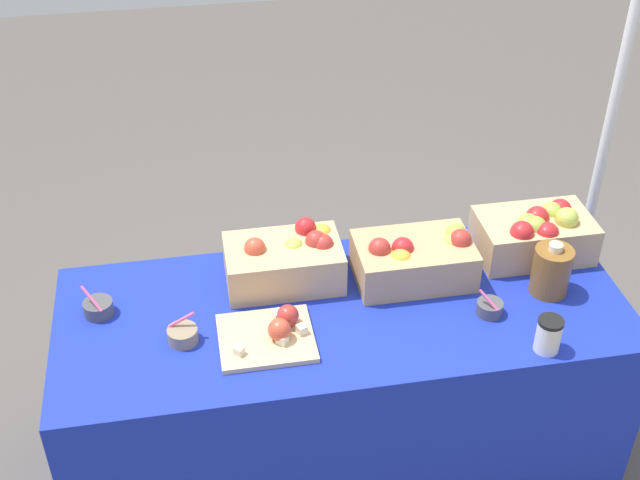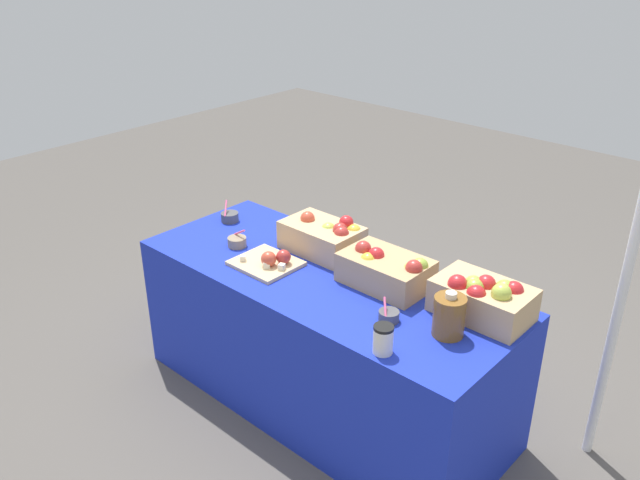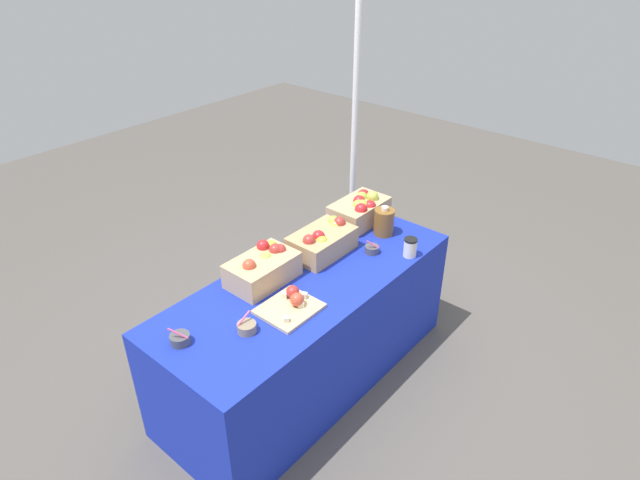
{
  "view_description": "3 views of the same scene",
  "coord_description": "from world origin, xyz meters",
  "px_view_note": "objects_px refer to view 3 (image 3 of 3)",
  "views": [
    {
      "loc": [
        -0.46,
        -2.11,
        2.56
      ],
      "look_at": [
        -0.07,
        0.04,
        0.99
      ],
      "focal_mm": 47.38,
      "sensor_mm": 36.0,
      "label": 1
    },
    {
      "loc": [
        1.83,
        -2.05,
        2.25
      ],
      "look_at": [
        -0.06,
        0.03,
        0.89
      ],
      "focal_mm": 37.28,
      "sensor_mm": 36.0,
      "label": 2
    },
    {
      "loc": [
        -1.88,
        -1.69,
        2.51
      ],
      "look_at": [
        0.17,
        0.04,
        0.9
      ],
      "focal_mm": 30.45,
      "sensor_mm": 36.0,
      "label": 3
    }
  ],
  "objects_px": {
    "apple_crate_left": "(360,210)",
    "coffee_cup": "(410,247)",
    "apple_crate_middle": "(323,241)",
    "apple_crate_right": "(263,267)",
    "sample_bowl_near": "(247,327)",
    "sample_bowl_far": "(180,339)",
    "cider_jug": "(384,222)",
    "tent_pole": "(354,147)",
    "sample_bowl_mid": "(372,249)",
    "cutting_board_front": "(291,304)"
  },
  "relations": [
    {
      "from": "sample_bowl_near",
      "to": "apple_crate_middle",
      "type": "bearing_deg",
      "value": 13.25
    },
    {
      "from": "apple_crate_middle",
      "to": "cider_jug",
      "type": "xyz_separation_m",
      "value": [
        0.43,
        -0.15,
        0.01
      ]
    },
    {
      "from": "apple_crate_right",
      "to": "coffee_cup",
      "type": "relative_size",
      "value": 3.31
    },
    {
      "from": "sample_bowl_far",
      "to": "cutting_board_front",
      "type": "bearing_deg",
      "value": -22.06
    },
    {
      "from": "apple_crate_middle",
      "to": "sample_bowl_mid",
      "type": "bearing_deg",
      "value": -50.67
    },
    {
      "from": "apple_crate_left",
      "to": "cutting_board_front",
      "type": "bearing_deg",
      "value": -163.58
    },
    {
      "from": "sample_bowl_mid",
      "to": "sample_bowl_far",
      "type": "relative_size",
      "value": 0.88
    },
    {
      "from": "sample_bowl_near",
      "to": "sample_bowl_far",
      "type": "xyz_separation_m",
      "value": [
        -0.27,
        0.18,
        0.0
      ]
    },
    {
      "from": "cider_jug",
      "to": "tent_pole",
      "type": "height_order",
      "value": "tent_pole"
    },
    {
      "from": "sample_bowl_far",
      "to": "coffee_cup",
      "type": "height_order",
      "value": "coffee_cup"
    },
    {
      "from": "apple_crate_middle",
      "to": "sample_bowl_far",
      "type": "height_order",
      "value": "apple_crate_middle"
    },
    {
      "from": "apple_crate_left",
      "to": "sample_bowl_near",
      "type": "height_order",
      "value": "apple_crate_left"
    },
    {
      "from": "apple_crate_middle",
      "to": "apple_crate_right",
      "type": "height_order",
      "value": "apple_crate_right"
    },
    {
      "from": "sample_bowl_mid",
      "to": "sample_bowl_far",
      "type": "bearing_deg",
      "value": 169.95
    },
    {
      "from": "sample_bowl_far",
      "to": "tent_pole",
      "type": "height_order",
      "value": "tent_pole"
    },
    {
      "from": "apple_crate_middle",
      "to": "tent_pole",
      "type": "distance_m",
      "value": 1.02
    },
    {
      "from": "sample_bowl_far",
      "to": "sample_bowl_mid",
      "type": "bearing_deg",
      "value": -10.05
    },
    {
      "from": "coffee_cup",
      "to": "apple_crate_right",
      "type": "bearing_deg",
      "value": 146.44
    },
    {
      "from": "coffee_cup",
      "to": "sample_bowl_mid",
      "type": "bearing_deg",
      "value": 121.05
    },
    {
      "from": "apple_crate_left",
      "to": "coffee_cup",
      "type": "relative_size",
      "value": 3.38
    },
    {
      "from": "apple_crate_right",
      "to": "cider_jug",
      "type": "height_order",
      "value": "cider_jug"
    },
    {
      "from": "cider_jug",
      "to": "sample_bowl_mid",
      "type": "bearing_deg",
      "value": -161.56
    },
    {
      "from": "apple_crate_right",
      "to": "coffee_cup",
      "type": "xyz_separation_m",
      "value": [
        0.75,
        -0.5,
        -0.02
      ]
    },
    {
      "from": "coffee_cup",
      "to": "tent_pole",
      "type": "xyz_separation_m",
      "value": [
        0.58,
        0.88,
        0.25
      ]
    },
    {
      "from": "apple_crate_left",
      "to": "tent_pole",
      "type": "relative_size",
      "value": 0.19
    },
    {
      "from": "apple_crate_right",
      "to": "sample_bowl_near",
      "type": "distance_m",
      "value": 0.45
    },
    {
      "from": "sample_bowl_far",
      "to": "apple_crate_middle",
      "type": "bearing_deg",
      "value": 0.49
    },
    {
      "from": "apple_crate_middle",
      "to": "sample_bowl_far",
      "type": "xyz_separation_m",
      "value": [
        -1.07,
        -0.01,
        -0.05
      ]
    },
    {
      "from": "tent_pole",
      "to": "sample_bowl_far",
      "type": "bearing_deg",
      "value": -166.91
    },
    {
      "from": "tent_pole",
      "to": "coffee_cup",
      "type": "bearing_deg",
      "value": -123.4
    },
    {
      "from": "cider_jug",
      "to": "cutting_board_front",
      "type": "bearing_deg",
      "value": -175.43
    },
    {
      "from": "sample_bowl_mid",
      "to": "tent_pole",
      "type": "xyz_separation_m",
      "value": [
        0.7,
        0.68,
        0.28
      ]
    },
    {
      "from": "sample_bowl_near",
      "to": "tent_pole",
      "type": "bearing_deg",
      "value": 20.6
    },
    {
      "from": "apple_crate_middle",
      "to": "sample_bowl_mid",
      "type": "xyz_separation_m",
      "value": [
        0.19,
        -0.23,
        -0.06
      ]
    },
    {
      "from": "apple_crate_left",
      "to": "apple_crate_right",
      "type": "relative_size",
      "value": 1.02
    },
    {
      "from": "sample_bowl_far",
      "to": "apple_crate_left",
      "type": "bearing_deg",
      "value": 2.57
    },
    {
      "from": "apple_crate_middle",
      "to": "coffee_cup",
      "type": "xyz_separation_m",
      "value": [
        0.31,
        -0.43,
        -0.02
      ]
    },
    {
      "from": "apple_crate_middle",
      "to": "cider_jug",
      "type": "bearing_deg",
      "value": -19.84
    },
    {
      "from": "apple_crate_left",
      "to": "sample_bowl_near",
      "type": "bearing_deg",
      "value": -168.84
    },
    {
      "from": "apple_crate_middle",
      "to": "cider_jug",
      "type": "distance_m",
      "value": 0.46
    },
    {
      "from": "sample_bowl_near",
      "to": "sample_bowl_far",
      "type": "relative_size",
      "value": 0.91
    },
    {
      "from": "apple_crate_middle",
      "to": "tent_pole",
      "type": "bearing_deg",
      "value": 26.74
    },
    {
      "from": "apple_crate_middle",
      "to": "coffee_cup",
      "type": "relative_size",
      "value": 3.37
    },
    {
      "from": "sample_bowl_near",
      "to": "tent_pole",
      "type": "distance_m",
      "value": 1.83
    },
    {
      "from": "sample_bowl_mid",
      "to": "sample_bowl_far",
      "type": "xyz_separation_m",
      "value": [
        -1.27,
        0.22,
        0.0
      ]
    },
    {
      "from": "sample_bowl_mid",
      "to": "tent_pole",
      "type": "bearing_deg",
      "value": 44.37
    },
    {
      "from": "apple_crate_right",
      "to": "tent_pole",
      "type": "distance_m",
      "value": 1.4
    },
    {
      "from": "apple_crate_right",
      "to": "cutting_board_front",
      "type": "bearing_deg",
      "value": -106.89
    },
    {
      "from": "cutting_board_front",
      "to": "cider_jug",
      "type": "bearing_deg",
      "value": 4.57
    },
    {
      "from": "sample_bowl_far",
      "to": "cider_jug",
      "type": "xyz_separation_m",
      "value": [
        1.5,
        -0.15,
        0.06
      ]
    }
  ]
}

